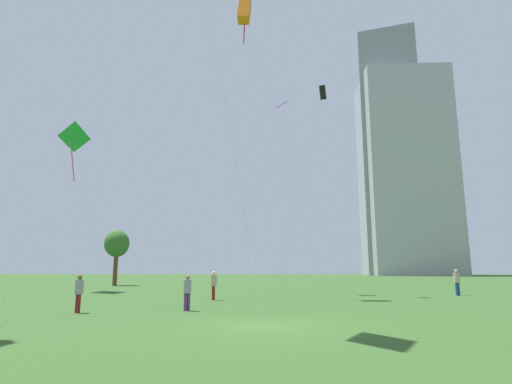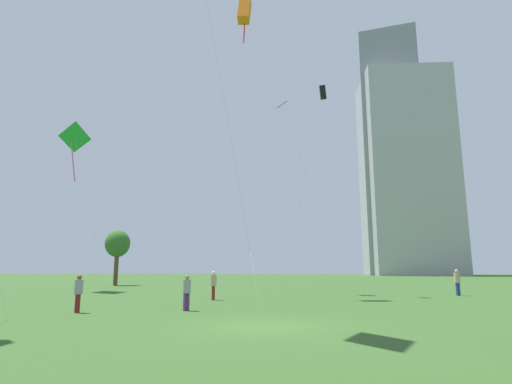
{
  "view_description": "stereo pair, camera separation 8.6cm",
  "coord_description": "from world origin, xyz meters",
  "px_view_note": "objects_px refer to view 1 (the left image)",
  "views": [
    {
      "loc": [
        0.76,
        -14.24,
        1.89
      ],
      "look_at": [
        -1.35,
        13.63,
        7.09
      ],
      "focal_mm": 28.98,
      "sensor_mm": 36.0,
      "label": 1
    },
    {
      "loc": [
        0.84,
        -14.23,
        1.89
      ],
      "look_at": [
        -1.35,
        13.63,
        7.09
      ],
      "focal_mm": 28.98,
      "sensor_mm": 36.0,
      "label": 2
    }
  ],
  "objects_px": {
    "person_standing_1": "(187,290)",
    "kite_flying_7": "(244,11)",
    "distant_highrise_0": "(405,173)",
    "distant_highrise_1": "(393,155)",
    "person_standing_5": "(214,283)",
    "person_standing_2": "(457,280)",
    "person_standing_3": "(79,291)",
    "kite_flying_5": "(283,108)",
    "kite_flying_4": "(74,139)",
    "kite_flying_6": "(322,94)",
    "park_tree_0": "(117,244)"
  },
  "relations": [
    {
      "from": "person_standing_2",
      "to": "distant_highrise_1",
      "type": "bearing_deg",
      "value": 50.61
    },
    {
      "from": "person_standing_3",
      "to": "person_standing_1",
      "type": "bearing_deg",
      "value": 52.74
    },
    {
      "from": "kite_flying_4",
      "to": "kite_flying_6",
      "type": "height_order",
      "value": "kite_flying_6"
    },
    {
      "from": "person_standing_3",
      "to": "distant_highrise_0",
      "type": "distance_m",
      "value": 122.51
    },
    {
      "from": "person_standing_2",
      "to": "person_standing_5",
      "type": "distance_m",
      "value": 17.58
    },
    {
      "from": "person_standing_3",
      "to": "person_standing_5",
      "type": "height_order",
      "value": "person_standing_5"
    },
    {
      "from": "kite_flying_6",
      "to": "person_standing_5",
      "type": "bearing_deg",
      "value": -142.49
    },
    {
      "from": "person_standing_1",
      "to": "park_tree_0",
      "type": "xyz_separation_m",
      "value": [
        -15.3,
        28.06,
        3.77
      ]
    },
    {
      "from": "park_tree_0",
      "to": "distant_highrise_1",
      "type": "bearing_deg",
      "value": 57.21
    },
    {
      "from": "person_standing_3",
      "to": "person_standing_5",
      "type": "bearing_deg",
      "value": 96.77
    },
    {
      "from": "park_tree_0",
      "to": "distant_highrise_1",
      "type": "height_order",
      "value": "distant_highrise_1"
    },
    {
      "from": "kite_flying_4",
      "to": "person_standing_3",
      "type": "bearing_deg",
      "value": -59.1
    },
    {
      "from": "person_standing_5",
      "to": "kite_flying_7",
      "type": "distance_m",
      "value": 21.6
    },
    {
      "from": "kite_flying_4",
      "to": "kite_flying_7",
      "type": "height_order",
      "value": "kite_flying_7"
    },
    {
      "from": "person_standing_2",
      "to": "kite_flying_5",
      "type": "distance_m",
      "value": 19.19
    },
    {
      "from": "person_standing_5",
      "to": "distant_highrise_0",
      "type": "relative_size",
      "value": 0.03
    },
    {
      "from": "park_tree_0",
      "to": "distant_highrise_0",
      "type": "distance_m",
      "value": 101.66
    },
    {
      "from": "person_standing_3",
      "to": "kite_flying_5",
      "type": "distance_m",
      "value": 23.27
    },
    {
      "from": "person_standing_5",
      "to": "distant_highrise_1",
      "type": "height_order",
      "value": "distant_highrise_1"
    },
    {
      "from": "kite_flying_5",
      "to": "person_standing_5",
      "type": "bearing_deg",
      "value": -118.39
    },
    {
      "from": "kite_flying_4",
      "to": "park_tree_0",
      "type": "distance_m",
      "value": 14.71
    },
    {
      "from": "person_standing_2",
      "to": "person_standing_3",
      "type": "distance_m",
      "value": 25.11
    },
    {
      "from": "distant_highrise_0",
      "to": "distant_highrise_1",
      "type": "height_order",
      "value": "distant_highrise_1"
    },
    {
      "from": "kite_flying_4",
      "to": "distant_highrise_1",
      "type": "distance_m",
      "value": 112.82
    },
    {
      "from": "park_tree_0",
      "to": "person_standing_5",
      "type": "bearing_deg",
      "value": -54.49
    },
    {
      "from": "person_standing_1",
      "to": "kite_flying_4",
      "type": "height_order",
      "value": "kite_flying_4"
    },
    {
      "from": "kite_flying_4",
      "to": "park_tree_0",
      "type": "xyz_separation_m",
      "value": [
        -0.12,
        11.5,
        -9.17
      ]
    },
    {
      "from": "person_standing_2",
      "to": "kite_flying_7",
      "type": "bearing_deg",
      "value": 159.35
    },
    {
      "from": "kite_flying_6",
      "to": "person_standing_2",
      "type": "bearing_deg",
      "value": -1.42
    },
    {
      "from": "kite_flying_4",
      "to": "distant_highrise_1",
      "type": "bearing_deg",
      "value": 60.51
    },
    {
      "from": "person_standing_1",
      "to": "kite_flying_7",
      "type": "distance_m",
      "value": 23.75
    },
    {
      "from": "kite_flying_7",
      "to": "park_tree_0",
      "type": "height_order",
      "value": "kite_flying_7"
    },
    {
      "from": "person_standing_1",
      "to": "person_standing_5",
      "type": "distance_m",
      "value": 6.55
    },
    {
      "from": "person_standing_1",
      "to": "kite_flying_4",
      "type": "distance_m",
      "value": 25.92
    },
    {
      "from": "kite_flying_4",
      "to": "distant_highrise_0",
      "type": "distance_m",
      "value": 109.1
    },
    {
      "from": "kite_flying_6",
      "to": "kite_flying_7",
      "type": "relative_size",
      "value": 0.7
    },
    {
      "from": "person_standing_3",
      "to": "kite_flying_7",
      "type": "height_order",
      "value": "kite_flying_7"
    },
    {
      "from": "person_standing_2",
      "to": "kite_flying_6",
      "type": "bearing_deg",
      "value": 151.74
    },
    {
      "from": "distant_highrise_1",
      "to": "person_standing_1",
      "type": "bearing_deg",
      "value": -94.73
    },
    {
      "from": "person_standing_2",
      "to": "person_standing_3",
      "type": "bearing_deg",
      "value": -174.64
    },
    {
      "from": "person_standing_5",
      "to": "kite_flying_5",
      "type": "distance_m",
      "value": 17.14
    },
    {
      "from": "person_standing_1",
      "to": "kite_flying_7",
      "type": "height_order",
      "value": "kite_flying_7"
    },
    {
      "from": "distant_highrise_1",
      "to": "kite_flying_4",
      "type": "bearing_deg",
      "value": -105.07
    },
    {
      "from": "person_standing_1",
      "to": "person_standing_5",
      "type": "bearing_deg",
      "value": -130.4
    },
    {
      "from": "kite_flying_7",
      "to": "kite_flying_4",
      "type": "bearing_deg",
      "value": 159.86
    },
    {
      "from": "person_standing_3",
      "to": "distant_highrise_0",
      "type": "bearing_deg",
      "value": 104.4
    },
    {
      "from": "person_standing_5",
      "to": "park_tree_0",
      "type": "relative_size",
      "value": 0.27
    },
    {
      "from": "person_standing_1",
      "to": "distant_highrise_0",
      "type": "bearing_deg",
      "value": -150.81
    },
    {
      "from": "person_standing_5",
      "to": "park_tree_0",
      "type": "bearing_deg",
      "value": 11.51
    },
    {
      "from": "person_standing_2",
      "to": "kite_flying_5",
      "type": "xyz_separation_m",
      "value": [
        -12.36,
        2.41,
        14.48
      ]
    }
  ]
}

